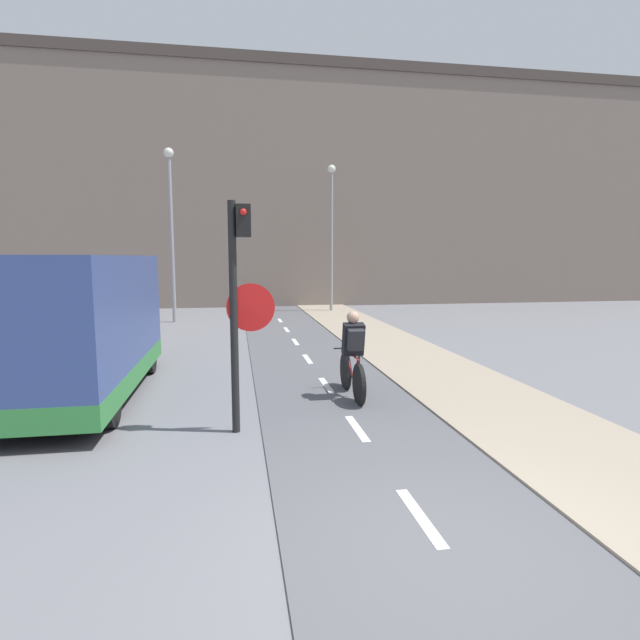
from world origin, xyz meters
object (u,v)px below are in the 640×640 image
(street_lamp_far, at_px, (171,217))
(cyclist_near, at_px, (353,357))
(street_lamp_sidewalk, at_px, (331,223))
(traffic_light_pole, at_px, (239,292))
(van, at_px, (77,329))

(street_lamp_far, relative_size, cyclist_near, 3.73)
(street_lamp_sidewalk, height_order, cyclist_near, street_lamp_sidewalk)
(traffic_light_pole, relative_size, street_lamp_far, 0.50)
(street_lamp_sidewalk, bearing_deg, van, -118.26)
(traffic_light_pole, relative_size, cyclist_near, 1.87)
(street_lamp_far, xyz_separation_m, van, (-0.42, -10.43, -2.75))
(street_lamp_sidewalk, xyz_separation_m, cyclist_near, (-2.30, -13.94, -3.29))
(cyclist_near, bearing_deg, traffic_light_pole, -143.87)
(traffic_light_pole, xyz_separation_m, street_lamp_sidewalk, (4.26, 15.37, 2.01))
(traffic_light_pole, height_order, street_lamp_far, street_lamp_far)
(street_lamp_sidewalk, relative_size, van, 1.22)
(street_lamp_far, xyz_separation_m, street_lamp_sidewalk, (6.64, 2.70, 0.03))
(traffic_light_pole, relative_size, street_lamp_sidewalk, 0.50)
(traffic_light_pole, height_order, street_lamp_sidewalk, street_lamp_sidewalk)
(street_lamp_far, bearing_deg, traffic_light_pole, -79.39)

